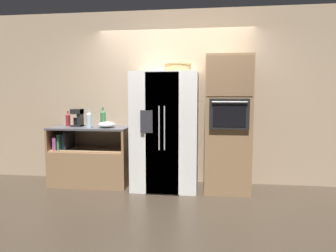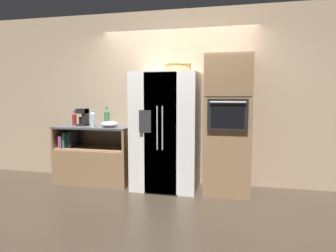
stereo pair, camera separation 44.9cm
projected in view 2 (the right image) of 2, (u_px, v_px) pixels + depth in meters
name	position (u px, v px, depth m)	size (l,w,h in m)	color
ground_plane	(172.00, 188.00, 4.65)	(20.00, 20.00, 0.00)	#382D23
wall_back	(178.00, 98.00, 4.91)	(12.00, 0.06, 2.80)	tan
counter_left	(95.00, 161.00, 4.99)	(1.25, 0.63, 0.94)	#93704C
refrigerator	(166.00, 131.00, 4.60)	(0.99, 0.77, 1.78)	white
wall_oven	(228.00, 125.00, 4.40)	(0.67, 0.74, 2.01)	#93704C
wicker_basket	(178.00, 67.00, 4.44)	(0.41, 0.41, 0.13)	tan
fruit_bowl	(162.00, 71.00, 4.62)	(0.23, 0.23, 0.07)	white
bottle_tall	(107.00, 117.00, 4.95)	(0.09, 0.09, 0.31)	#33723F
bottle_short	(74.00, 119.00, 5.08)	(0.07, 0.07, 0.24)	maroon
bottle_wide	(93.00, 119.00, 4.77)	(0.07, 0.07, 0.29)	silver
mixing_bowl	(109.00, 124.00, 4.78)	(0.26, 0.26, 0.09)	white
coffee_maker	(83.00, 116.00, 4.99)	(0.16, 0.17, 0.28)	black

